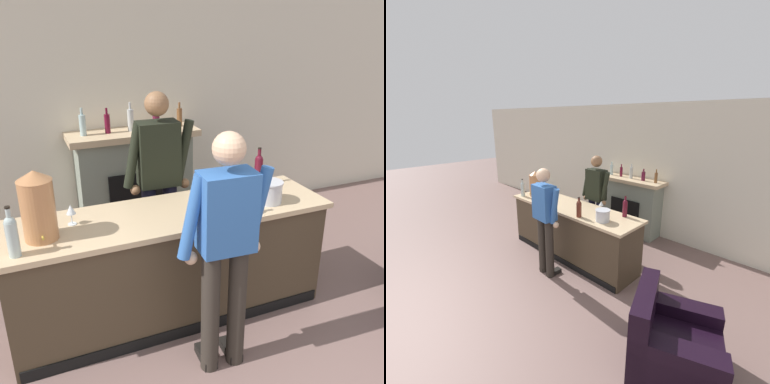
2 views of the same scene
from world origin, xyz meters
The scene contains 12 objects.
wall_back_panel centered at (0.00, 4.11, 1.38)m, with size 12.00×0.07×2.75m.
bar_counter centered at (0.13, 2.21, 0.48)m, with size 2.62×0.73×0.96m.
fireplace_stone centered at (0.29, 3.85, 0.62)m, with size 1.44×0.52×1.54m.
person_customer centered at (0.26, 1.51, 0.97)m, with size 0.66×0.32×1.76m.
person_bartender centered at (0.22, 2.75, 1.01)m, with size 0.66×0.31×1.81m.
copper_dispenser centered at (-0.84, 2.15, 1.21)m, with size 0.23×0.27×0.50m.
ice_bucket_steel centered at (0.94, 2.08, 1.05)m, with size 0.23×0.23×0.18m.
wine_bottle_rose_blush centered at (-1.02, 1.97, 1.11)m, with size 0.08×0.08×0.35m.
wine_bottle_merlot_tall centered at (1.08, 2.46, 1.11)m, with size 0.07×0.07×0.35m.
wine_bottle_burgundy_dark centered at (0.57, 1.95, 1.11)m, with size 0.08×0.08×0.32m.
wine_glass_near_bucket centered at (0.62, 2.44, 1.07)m, with size 0.08×0.08×0.16m.
wine_glass_back_row centered at (-0.61, 2.29, 1.07)m, with size 0.07×0.07×0.16m.
Camera 1 is at (-0.91, -0.67, 2.37)m, focal length 40.00 mm.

